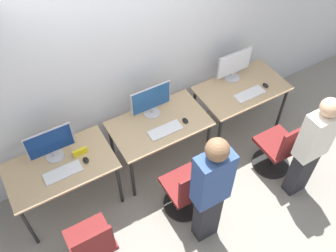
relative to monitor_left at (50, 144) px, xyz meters
name	(u,v)px	position (x,y,z in m)	size (l,w,h in m)	color
ground_plane	(173,180)	(1.21, -0.49, -0.97)	(20.00, 20.00, 0.00)	gray
wall_back	(138,57)	(1.21, 0.31, 0.43)	(12.00, 0.05, 2.80)	#B7BCC1
desk_left	(61,170)	(0.00, -0.15, -0.30)	(1.15, 0.68, 0.75)	tan
monitor_left	(50,144)	(0.00, 0.00, 0.00)	(0.50, 0.20, 0.41)	#B2B2B7
keyboard_left	(63,173)	(0.00, -0.26, -0.20)	(0.40, 0.16, 0.02)	silver
mouse_left	(86,160)	(0.27, -0.23, -0.20)	(0.06, 0.09, 0.03)	black
office_chair_left	(93,247)	(-0.02, -0.98, -0.60)	(0.48, 0.48, 0.89)	black
desk_center	(159,128)	(1.21, -0.15, -0.30)	(1.15, 0.68, 0.75)	tan
monitor_center	(151,100)	(1.21, 0.04, 0.00)	(0.50, 0.20, 0.41)	#B2B2B7
keyboard_center	(165,130)	(1.21, -0.29, -0.20)	(0.40, 0.16, 0.02)	silver
mouse_center	(185,121)	(1.49, -0.28, -0.20)	(0.06, 0.09, 0.03)	black
office_chair_center	(187,191)	(1.14, -0.90, -0.60)	(0.48, 0.48, 0.89)	black
person_center	(211,190)	(1.16, -1.27, -0.07)	(0.36, 0.22, 1.64)	#232328
desk_right	(241,92)	(2.43, -0.15, -0.30)	(1.15, 0.68, 0.75)	tan
monitor_right	(234,65)	(2.43, 0.07, 0.00)	(0.50, 0.20, 0.41)	#B2B2B7
keyboard_right	(250,94)	(2.43, -0.30, -0.20)	(0.40, 0.16, 0.02)	silver
mouse_right	(265,85)	(2.70, -0.28, -0.20)	(0.06, 0.09, 0.03)	black
office_chair_right	(279,150)	(2.44, -0.97, -0.60)	(0.48, 0.48, 0.89)	black
person_right	(312,146)	(2.45, -1.33, -0.14)	(0.36, 0.20, 1.54)	#232328
placard_left	(80,152)	(0.25, -0.12, -0.17)	(0.16, 0.03, 0.08)	yellow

